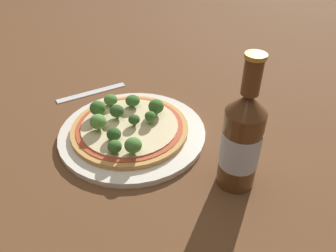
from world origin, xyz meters
name	(u,v)px	position (x,y,z in m)	size (l,w,h in m)	color
ground_plane	(137,127)	(0.00, 0.00, 0.00)	(3.00, 3.00, 0.00)	brown
plate	(133,133)	(0.02, -0.02, 0.01)	(0.29, 0.29, 0.01)	silver
pizza	(130,128)	(0.02, -0.02, 0.02)	(0.23, 0.23, 0.01)	tan
broccoli_floret_0	(117,111)	(-0.02, -0.04, 0.04)	(0.03, 0.03, 0.03)	#6B8E51
broccoli_floret_1	(133,145)	(0.10, -0.06, 0.04)	(0.03, 0.03, 0.03)	#6B8E51
broccoli_floret_2	(133,101)	(-0.04, 0.01, 0.04)	(0.03, 0.03, 0.03)	#6B8E51
broccoli_floret_3	(156,107)	(0.01, 0.04, 0.05)	(0.03, 0.03, 0.03)	#6B8E51
broccoli_floret_4	(99,123)	(0.00, -0.08, 0.04)	(0.03, 0.03, 0.03)	#6B8E51
broccoli_floret_5	(111,100)	(-0.07, -0.03, 0.04)	(0.03, 0.03, 0.02)	#6B8E51
broccoli_floret_6	(134,120)	(0.02, -0.02, 0.04)	(0.02, 0.02, 0.02)	#6B8E51
broccoli_floret_7	(115,147)	(0.08, -0.08, 0.04)	(0.03, 0.03, 0.02)	#6B8E51
broccoli_floret_8	(150,116)	(0.03, 0.01, 0.04)	(0.02, 0.02, 0.03)	#6B8E51
broccoli_floret_9	(114,134)	(0.04, -0.07, 0.04)	(0.03, 0.03, 0.02)	#6B8E51
broccoli_floret_10	(98,108)	(-0.04, -0.07, 0.05)	(0.03, 0.03, 0.03)	#6B8E51
beer_bottle	(241,141)	(0.23, 0.07, 0.09)	(0.06, 0.06, 0.24)	#563319
fork	(92,92)	(-0.18, -0.03, 0.00)	(0.02, 0.17, 0.00)	silver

